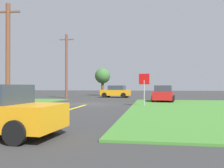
% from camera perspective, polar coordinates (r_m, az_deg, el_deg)
% --- Properties ---
extents(ground_plane, '(120.00, 120.00, 0.00)m').
position_cam_1_polar(ground_plane, '(21.41, -5.39, -4.65)').
color(ground_plane, '#303030').
extents(grass_verge_right, '(12.00, 20.00, 0.08)m').
position_cam_1_polar(grass_verge_right, '(17.36, 24.39, -5.48)').
color(grass_verge_right, '#3E792D').
rests_on(grass_verge_right, ground).
extents(lane_stripe_center, '(0.20, 14.00, 0.01)m').
position_cam_1_polar(lane_stripe_center, '(13.85, -13.75, -6.95)').
color(lane_stripe_center, yellow).
rests_on(lane_stripe_center, ground).
extents(stop_sign, '(0.81, 0.19, 2.51)m').
position_cam_1_polar(stop_sign, '(18.95, 7.51, 0.20)').
color(stop_sign, '#9EA0A8').
rests_on(stop_sign, ground).
extents(car_on_crossroad, '(2.36, 4.00, 1.62)m').
position_cam_1_polar(car_on_crossroad, '(24.25, 11.94, -2.25)').
color(car_on_crossroad, red).
rests_on(car_on_crossroad, ground).
extents(car_approaching_junction, '(4.07, 2.46, 1.62)m').
position_cam_1_polar(car_approaching_junction, '(33.10, 0.92, -1.76)').
color(car_approaching_junction, orange).
rests_on(car_approaching_junction, ground).
extents(utility_pole_near, '(1.80, 0.32, 7.56)m').
position_cam_1_polar(utility_pole_near, '(19.40, -23.09, 6.43)').
color(utility_pole_near, brown).
rests_on(utility_pole_near, ground).
extents(utility_pole_mid, '(1.80, 0.31, 8.01)m').
position_cam_1_polar(utility_pole_mid, '(31.13, -10.56, 4.25)').
color(utility_pole_mid, brown).
rests_on(utility_pole_mid, ground).
extents(oak_tree_left, '(2.45, 2.45, 4.40)m').
position_cam_1_polar(oak_tree_left, '(39.03, -2.21, 1.84)').
color(oak_tree_left, brown).
rests_on(oak_tree_left, ground).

